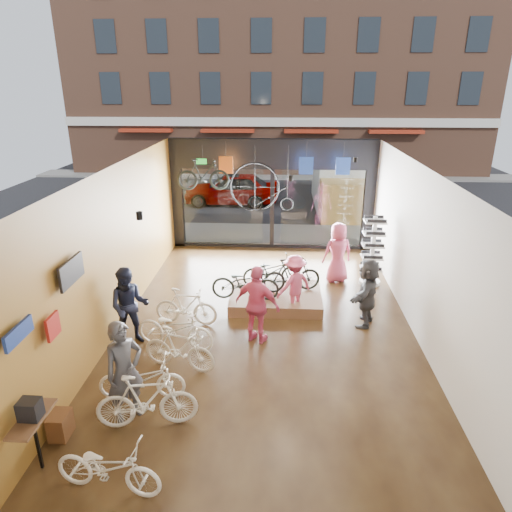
# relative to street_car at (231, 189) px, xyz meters

# --- Properties ---
(ground_plane) EXTENTS (7.00, 12.00, 0.04)m
(ground_plane) POSITION_rel_street_car_xyz_m (2.11, -12.00, -0.78)
(ground_plane) COLOR black
(ground_plane) RESTS_ON ground
(ceiling) EXTENTS (7.00, 12.00, 0.04)m
(ceiling) POSITION_rel_street_car_xyz_m (2.11, -12.00, 3.06)
(ceiling) COLOR black
(ceiling) RESTS_ON ground
(wall_left) EXTENTS (0.04, 12.00, 3.80)m
(wall_left) POSITION_rel_street_car_xyz_m (-1.41, -12.00, 1.14)
(wall_left) COLOR #945E1F
(wall_left) RESTS_ON ground
(wall_right) EXTENTS (0.04, 12.00, 3.80)m
(wall_right) POSITION_rel_street_car_xyz_m (5.63, -12.00, 1.14)
(wall_right) COLOR beige
(wall_right) RESTS_ON ground
(wall_back) EXTENTS (7.00, 0.04, 3.80)m
(wall_back) POSITION_rel_street_car_xyz_m (2.11, -18.02, 1.14)
(wall_back) COLOR beige
(wall_back) RESTS_ON ground
(storefront) EXTENTS (7.00, 0.26, 3.80)m
(storefront) POSITION_rel_street_car_xyz_m (2.11, -6.00, 1.14)
(storefront) COLOR black
(storefront) RESTS_ON ground
(exit_sign) EXTENTS (0.35, 0.06, 0.18)m
(exit_sign) POSITION_rel_street_car_xyz_m (-0.29, -6.12, 2.29)
(exit_sign) COLOR #198C26
(exit_sign) RESTS_ON storefront
(street_road) EXTENTS (30.00, 18.00, 0.02)m
(street_road) POSITION_rel_street_car_xyz_m (2.11, 3.00, -0.77)
(street_road) COLOR black
(street_road) RESTS_ON ground
(sidewalk_near) EXTENTS (30.00, 2.40, 0.12)m
(sidewalk_near) POSITION_rel_street_car_xyz_m (2.11, -4.80, -0.70)
(sidewalk_near) COLOR slate
(sidewalk_near) RESTS_ON ground
(sidewalk_far) EXTENTS (30.00, 2.00, 0.12)m
(sidewalk_far) POSITION_rel_street_car_xyz_m (2.11, 7.00, -0.70)
(sidewalk_far) COLOR slate
(sidewalk_far) RESTS_ON ground
(opposite_building) EXTENTS (26.00, 5.00, 14.00)m
(opposite_building) POSITION_rel_street_car_xyz_m (2.11, 9.50, 6.24)
(opposite_building) COLOR brown
(opposite_building) RESTS_ON ground
(street_car) EXTENTS (4.49, 1.81, 1.53)m
(street_car) POSITION_rel_street_car_xyz_m (0.00, 0.00, 0.00)
(street_car) COLOR gray
(street_car) RESTS_ON street_road
(box_truck) EXTENTS (2.17, 6.50, 2.56)m
(box_truck) POSITION_rel_street_car_xyz_m (5.09, -1.00, 0.52)
(box_truck) COLOR silver
(box_truck) RESTS_ON street_road
(floor_bike_0) EXTENTS (1.67, 0.79, 0.85)m
(floor_bike_0) POSITION_rel_street_car_xyz_m (0.03, -16.62, -0.34)
(floor_bike_0) COLOR silver
(floor_bike_0) RESTS_ON ground_plane
(floor_bike_1) EXTENTS (1.77, 0.77, 1.03)m
(floor_bike_1) POSITION_rel_street_car_xyz_m (0.22, -15.27, -0.25)
(floor_bike_1) COLOR silver
(floor_bike_1) RESTS_ON ground_plane
(floor_bike_2) EXTENTS (1.64, 0.70, 0.84)m
(floor_bike_2) POSITION_rel_street_car_xyz_m (-0.09, -14.55, -0.34)
(floor_bike_2) COLOR silver
(floor_bike_2) RESTS_ON ground_plane
(floor_bike_3) EXTENTS (1.62, 0.81, 0.94)m
(floor_bike_3) POSITION_rel_street_car_xyz_m (0.40, -13.57, -0.30)
(floor_bike_3) COLOR silver
(floor_bike_3) RESTS_ON ground_plane
(floor_bike_4) EXTENTS (1.88, 0.98, 0.94)m
(floor_bike_4) POSITION_rel_street_car_xyz_m (0.14, -12.78, -0.29)
(floor_bike_4) COLOR silver
(floor_bike_4) RESTS_ON ground_plane
(floor_bike_5) EXTENTS (1.58, 0.60, 0.93)m
(floor_bike_5) POSITION_rel_street_car_xyz_m (0.17, -11.71, -0.30)
(floor_bike_5) COLOR silver
(floor_bike_5) RESTS_ON ground_plane
(display_platform) EXTENTS (2.40, 1.80, 0.30)m
(display_platform) POSITION_rel_street_car_xyz_m (2.33, -10.47, -0.61)
(display_platform) COLOR #53301C
(display_platform) RESTS_ON ground_plane
(display_bike_left) EXTENTS (1.74, 0.64, 0.91)m
(display_bike_left) POSITION_rel_street_car_xyz_m (1.54, -10.88, -0.01)
(display_bike_left) COLOR black
(display_bike_left) RESTS_ON display_platform
(display_bike_mid) EXTENTS (1.62, 0.81, 0.94)m
(display_bike_mid) POSITION_rel_street_car_xyz_m (2.74, -10.35, 0.01)
(display_bike_mid) COLOR black
(display_bike_mid) RESTS_ON display_platform
(display_bike_right) EXTENTS (1.69, 0.88, 0.85)m
(display_bike_right) POSITION_rel_street_car_xyz_m (2.21, -9.98, -0.04)
(display_bike_right) COLOR black
(display_bike_right) RESTS_ON display_platform
(customer_0) EXTENTS (0.80, 0.80, 1.87)m
(customer_0) POSITION_rel_street_car_xyz_m (-0.19, -15.05, 0.17)
(customer_0) COLOR #3F3F44
(customer_0) RESTS_ON ground_plane
(customer_1) EXTENTS (0.99, 0.84, 1.81)m
(customer_1) POSITION_rel_street_car_xyz_m (-0.89, -12.62, 0.14)
(customer_1) COLOR #161C33
(customer_1) RESTS_ON ground_plane
(customer_2) EXTENTS (1.17, 0.86, 1.84)m
(customer_2) POSITION_rel_street_car_xyz_m (1.94, -12.42, 0.15)
(customer_2) COLOR #CC4C72
(customer_2) RESTS_ON ground_plane
(customer_3) EXTENTS (1.14, 1.05, 1.54)m
(customer_3) POSITION_rel_street_car_xyz_m (2.80, -10.93, 0.01)
(customer_3) COLOR #CC4C72
(customer_3) RESTS_ON ground_plane
(customer_4) EXTENTS (1.00, 0.79, 1.79)m
(customer_4) POSITION_rel_street_car_xyz_m (4.10, -8.91, 0.13)
(customer_4) COLOR #CC4C72
(customer_4) RESTS_ON ground_plane
(customer_5) EXTENTS (1.05, 1.64, 1.69)m
(customer_5) POSITION_rel_street_car_xyz_m (4.52, -11.48, 0.08)
(customer_5) COLOR #3F3F44
(customer_5) RESTS_ON ground_plane
(sunglasses_rack) EXTENTS (0.69, 0.61, 2.04)m
(sunglasses_rack) POSITION_rel_street_car_xyz_m (5.06, -9.06, 0.26)
(sunglasses_rack) COLOR white
(sunglasses_rack) RESTS_ON ground_plane
(wall_merch) EXTENTS (0.40, 2.40, 2.60)m
(wall_merch) POSITION_rel_street_car_xyz_m (-1.27, -15.50, 0.54)
(wall_merch) COLOR navy
(wall_merch) RESTS_ON wall_left
(penny_farthing) EXTENTS (1.89, 0.06, 1.51)m
(penny_farthing) POSITION_rel_street_car_xyz_m (1.92, -7.75, 1.74)
(penny_farthing) COLOR black
(penny_farthing) RESTS_ON ceiling
(hung_bike) EXTENTS (1.62, 0.64, 0.95)m
(hung_bike) POSITION_rel_street_car_xyz_m (0.04, -7.80, 2.16)
(hung_bike) COLOR black
(hung_bike) RESTS_ON ceiling
(jersey_left) EXTENTS (0.45, 0.03, 0.55)m
(jersey_left) POSITION_rel_street_car_xyz_m (0.62, -6.80, 2.29)
(jersey_left) COLOR #CC5919
(jersey_left) RESTS_ON ceiling
(jersey_mid) EXTENTS (0.45, 0.03, 0.55)m
(jersey_mid) POSITION_rel_street_car_xyz_m (3.19, -6.80, 2.29)
(jersey_mid) COLOR #1E3F99
(jersey_mid) RESTS_ON ceiling
(jersey_right) EXTENTS (0.45, 0.03, 0.55)m
(jersey_right) POSITION_rel_street_car_xyz_m (4.36, -6.80, 2.29)
(jersey_right) COLOR #1E3F99
(jersey_right) RESTS_ON ceiling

